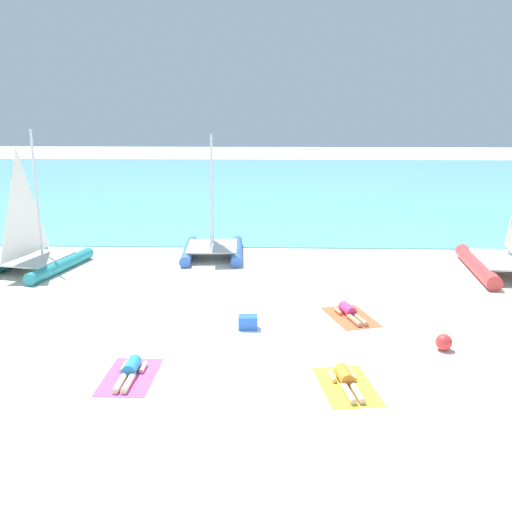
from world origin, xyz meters
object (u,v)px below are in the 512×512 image
towel_right (350,317)px  towel_left (130,377)px  sunbather_right (350,312)px  cooler_box (248,322)px  sunbather_middle (346,379)px  sailboat_blue (212,239)px  sailboat_teal (33,250)px  sunbather_left (130,370)px  beach_ball (444,342)px  towel_middle (347,386)px

towel_right → towel_left: bearing=-143.5°
sunbather_right → cooler_box: size_ratio=3.09×
sunbather_middle → sunbather_right: 4.25m
sailboat_blue → sunbather_right: sailboat_blue is taller
sailboat_blue → sailboat_teal: bearing=-164.2°
sailboat_blue → sailboat_teal: 6.54m
sunbather_left → cooler_box: size_ratio=3.12×
sailboat_teal → beach_ball: 14.40m
sunbather_middle → cooler_box: (-2.23, 3.17, 0.05)m
towel_middle → sunbather_middle: 0.14m
beach_ball → cooler_box: (-4.81, 1.24, -0.02)m
sunbather_left → towel_middle: (4.70, -0.36, -0.13)m
towel_middle → sunbather_right: size_ratio=1.23×
towel_left → cooler_box: cooler_box is taller
towel_middle → cooler_box: bearing=124.7°
sunbather_right → beach_ball: size_ratio=3.78×
beach_ball → cooler_box: 4.96m
sailboat_blue → sunbather_right: size_ratio=3.05×
towel_left → sunbather_left: 0.14m
towel_middle → towel_right: (0.59, 4.21, 0.00)m
sunbather_left → beach_ball: 7.45m
towel_right → beach_ball: beach_ball is taller
towel_left → towel_right: (5.29, 3.92, 0.00)m
towel_middle → towel_right: 4.25m
sailboat_teal → towel_right: sailboat_teal is taller
sailboat_blue → sailboat_teal: size_ratio=0.95×
cooler_box → beach_ball: bearing=-14.5°
towel_left → sailboat_blue: bearing=86.0°
towel_middle → beach_ball: (2.57, 1.99, 0.20)m
sunbather_left → towel_middle: size_ratio=0.82×
sailboat_blue → cooler_box: bearing=-80.3°
towel_middle → cooler_box: (-2.24, 3.23, 0.17)m
towel_middle → sunbather_middle: (-0.01, 0.07, 0.13)m
cooler_box → towel_right: bearing=19.1°
sunbather_middle → beach_ball: size_ratio=3.83×
towel_right → sunbather_right: 0.14m
sailboat_teal → towel_right: bearing=-9.7°
towel_right → beach_ball: size_ratio=4.65×
towel_left → sunbather_right: sunbather_right is taller
towel_middle → beach_ball: beach_ball is taller
towel_left → beach_ball: bearing=13.1°
sunbather_middle → towel_left: bearing=168.1°
towel_middle → towel_right: bearing=82.0°
towel_left → sunbather_middle: sunbather_middle is taller
towel_left → sunbather_right: (5.27, 3.98, 0.13)m
sailboat_teal → sailboat_blue: bearing=31.9°
sailboat_blue → sunbather_left: sailboat_blue is taller
towel_left → cooler_box: 3.84m
towel_left → beach_ball: beach_ball is taller
sailboat_teal → sunbather_middle: bearing=-27.5°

